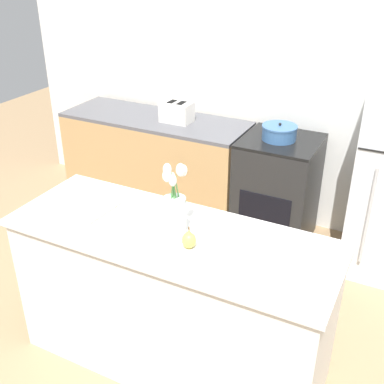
% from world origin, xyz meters
% --- Properties ---
extents(ground_plane, '(10.00, 10.00, 0.00)m').
position_xyz_m(ground_plane, '(0.00, 0.00, 0.00)').
color(ground_plane, '#997A56').
extents(back_wall, '(5.20, 0.08, 2.70)m').
position_xyz_m(back_wall, '(0.00, 2.00, 1.35)').
color(back_wall, silver).
rests_on(back_wall, ground_plane).
extents(kitchen_island, '(1.80, 0.66, 0.93)m').
position_xyz_m(kitchen_island, '(0.00, 0.00, 0.46)').
color(kitchen_island, silver).
rests_on(kitchen_island, ground_plane).
extents(back_counter, '(1.68, 0.60, 0.91)m').
position_xyz_m(back_counter, '(-1.06, 1.60, 0.45)').
color(back_counter, tan).
rests_on(back_counter, ground_plane).
extents(stove_range, '(0.60, 0.61, 0.91)m').
position_xyz_m(stove_range, '(0.10, 1.60, 0.45)').
color(stove_range, black).
rests_on(stove_range, ground_plane).
extents(flower_vase, '(0.12, 0.13, 0.41)m').
position_xyz_m(flower_vase, '(0.03, -0.01, 1.08)').
color(flower_vase, silver).
rests_on(flower_vase, kitchen_island).
extents(pear_figurine, '(0.07, 0.07, 0.12)m').
position_xyz_m(pear_figurine, '(0.16, -0.09, 0.97)').
color(pear_figurine, '#E5CC4C').
rests_on(pear_figurine, kitchen_island).
extents(plate_setting_left, '(0.31, 0.31, 0.02)m').
position_xyz_m(plate_setting_left, '(-0.55, 0.02, 0.94)').
color(plate_setting_left, beige).
rests_on(plate_setting_left, kitchen_island).
extents(plate_setting_right, '(0.31, 0.31, 0.02)m').
position_xyz_m(plate_setting_right, '(0.55, 0.02, 0.94)').
color(plate_setting_right, beige).
rests_on(plate_setting_right, kitchen_island).
extents(toaster, '(0.28, 0.18, 0.17)m').
position_xyz_m(toaster, '(-0.84, 1.60, 0.99)').
color(toaster, silver).
rests_on(toaster, back_counter).
extents(cooking_pot, '(0.28, 0.28, 0.14)m').
position_xyz_m(cooking_pot, '(0.08, 1.59, 0.97)').
color(cooking_pot, '#386093').
rests_on(cooking_pot, stove_range).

